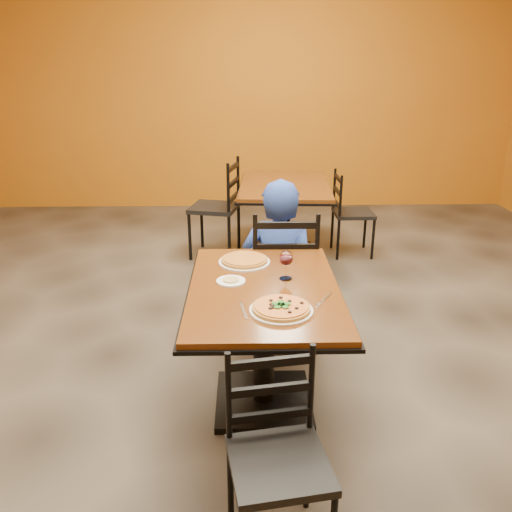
{
  "coord_description": "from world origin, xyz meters",
  "views": [
    {
      "loc": [
        -0.1,
        -3.03,
        1.87
      ],
      "look_at": [
        -0.04,
        -0.3,
        0.85
      ],
      "focal_mm": 36.06,
      "sensor_mm": 36.0,
      "label": 1
    }
  ],
  "objects_px": {
    "table_second": "(284,202)",
    "plate_main": "(281,310)",
    "chair_main_far": "(283,274)",
    "pizza_far": "(244,259)",
    "chair_main_near": "(279,465)",
    "side_plate": "(231,281)",
    "wine_glass": "(286,264)",
    "diner": "(279,254)",
    "plate_far": "(244,262)",
    "chair_second_right": "(353,214)",
    "table_main": "(264,318)",
    "pizza_main": "(281,307)",
    "chair_second_left": "(214,208)"
  },
  "relations": [
    {
      "from": "table_second",
      "to": "wine_glass",
      "type": "height_order",
      "value": "wine_glass"
    },
    {
      "from": "table_second",
      "to": "pizza_main",
      "type": "distance_m",
      "value": 2.84
    },
    {
      "from": "pizza_main",
      "to": "side_plate",
      "type": "bearing_deg",
      "value": 124.75
    },
    {
      "from": "chair_main_near",
      "to": "chair_main_far",
      "type": "bearing_deg",
      "value": 76.07
    },
    {
      "from": "chair_main_near",
      "to": "wine_glass",
      "type": "bearing_deg",
      "value": 75.27
    },
    {
      "from": "pizza_far",
      "to": "side_plate",
      "type": "xyz_separation_m",
      "value": [
        -0.07,
        -0.29,
        -0.02
      ]
    },
    {
      "from": "side_plate",
      "to": "wine_glass",
      "type": "bearing_deg",
      "value": 6.89
    },
    {
      "from": "chair_main_far",
      "to": "pizza_main",
      "type": "bearing_deg",
      "value": 85.15
    },
    {
      "from": "chair_second_right",
      "to": "pizza_far",
      "type": "bearing_deg",
      "value": 152.19
    },
    {
      "from": "table_main",
      "to": "chair_second_right",
      "type": "xyz_separation_m",
      "value": [
        1.01,
        2.53,
        -0.12
      ]
    },
    {
      "from": "pizza_main",
      "to": "side_plate",
      "type": "relative_size",
      "value": 1.77
    },
    {
      "from": "diner",
      "to": "plate_main",
      "type": "bearing_deg",
      "value": 104.09
    },
    {
      "from": "chair_main_far",
      "to": "chair_main_near",
      "type": "bearing_deg",
      "value": 85.45
    },
    {
      "from": "chair_main_far",
      "to": "pizza_far",
      "type": "bearing_deg",
      "value": 58.62
    },
    {
      "from": "chair_second_right",
      "to": "side_plate",
      "type": "relative_size",
      "value": 5.41
    },
    {
      "from": "pizza_far",
      "to": "pizza_main",
      "type": "bearing_deg",
      "value": -74.82
    },
    {
      "from": "pizza_main",
      "to": "diner",
      "type": "bearing_deg",
      "value": 86.56
    },
    {
      "from": "pizza_main",
      "to": "side_plate",
      "type": "xyz_separation_m",
      "value": [
        -0.25,
        0.36,
        -0.02
      ]
    },
    {
      "from": "diner",
      "to": "table_main",
      "type": "bearing_deg",
      "value": 99.07
    },
    {
      "from": "chair_second_right",
      "to": "pizza_main",
      "type": "xyz_separation_m",
      "value": [
        -0.94,
        -2.83,
        0.34
      ]
    },
    {
      "from": "wine_glass",
      "to": "chair_second_right",
      "type": "bearing_deg",
      "value": 69.88
    },
    {
      "from": "plate_main",
      "to": "wine_glass",
      "type": "bearing_deg",
      "value": 82.5
    },
    {
      "from": "wine_glass",
      "to": "plate_main",
      "type": "bearing_deg",
      "value": -97.5
    },
    {
      "from": "plate_main",
      "to": "chair_main_far",
      "type": "bearing_deg",
      "value": 85.12
    },
    {
      "from": "chair_main_near",
      "to": "chair_second_left",
      "type": "height_order",
      "value": "chair_second_left"
    },
    {
      "from": "table_second",
      "to": "chair_main_near",
      "type": "bearing_deg",
      "value": -94.54
    },
    {
      "from": "chair_second_right",
      "to": "pizza_far",
      "type": "relative_size",
      "value": 3.09
    },
    {
      "from": "table_main",
      "to": "plate_main",
      "type": "xyz_separation_m",
      "value": [
        0.07,
        -0.3,
        0.2
      ]
    },
    {
      "from": "chair_main_near",
      "to": "wine_glass",
      "type": "height_order",
      "value": "wine_glass"
    },
    {
      "from": "plate_far",
      "to": "diner",
      "type": "bearing_deg",
      "value": 68.57
    },
    {
      "from": "table_second",
      "to": "table_main",
      "type": "bearing_deg",
      "value": -96.78
    },
    {
      "from": "diner",
      "to": "plate_far",
      "type": "bearing_deg",
      "value": 86.1
    },
    {
      "from": "table_second",
      "to": "chair_main_near",
      "type": "distance_m",
      "value": 3.5
    },
    {
      "from": "table_main",
      "to": "side_plate",
      "type": "height_order",
      "value": "side_plate"
    },
    {
      "from": "pizza_main",
      "to": "side_plate",
      "type": "distance_m",
      "value": 0.44
    },
    {
      "from": "table_main",
      "to": "chair_second_left",
      "type": "xyz_separation_m",
      "value": [
        -0.41,
        2.53,
        -0.06
      ]
    },
    {
      "from": "table_second",
      "to": "chair_main_near",
      "type": "height_order",
      "value": "chair_main_near"
    },
    {
      "from": "table_main",
      "to": "chair_main_near",
      "type": "bearing_deg",
      "value": -88.56
    },
    {
      "from": "diner",
      "to": "pizza_main",
      "type": "bearing_deg",
      "value": 104.09
    },
    {
      "from": "table_second",
      "to": "chair_second_left",
      "type": "bearing_deg",
      "value": -180.0
    },
    {
      "from": "chair_second_left",
      "to": "plate_far",
      "type": "xyz_separation_m",
      "value": [
        0.3,
        -2.17,
        0.26
      ]
    },
    {
      "from": "table_main",
      "to": "table_second",
      "type": "distance_m",
      "value": 2.55
    },
    {
      "from": "chair_second_left",
      "to": "side_plate",
      "type": "relative_size",
      "value": 6.24
    },
    {
      "from": "chair_main_near",
      "to": "chair_second_right",
      "type": "height_order",
      "value": "chair_second_right"
    },
    {
      "from": "chair_main_far",
      "to": "pizza_far",
      "type": "distance_m",
      "value": 0.59
    },
    {
      "from": "chair_main_far",
      "to": "plate_far",
      "type": "relative_size",
      "value": 3.17
    },
    {
      "from": "chair_main_far",
      "to": "wine_glass",
      "type": "xyz_separation_m",
      "value": [
        -0.04,
        -0.7,
        0.35
      ]
    },
    {
      "from": "table_second",
      "to": "plate_main",
      "type": "xyz_separation_m",
      "value": [
        -0.23,
        -2.83,
        0.19
      ]
    },
    {
      "from": "table_second",
      "to": "plate_main",
      "type": "relative_size",
      "value": 4.51
    },
    {
      "from": "chair_second_right",
      "to": "plate_far",
      "type": "relative_size",
      "value": 2.79
    }
  ]
}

